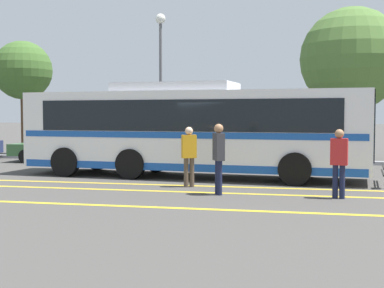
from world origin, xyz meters
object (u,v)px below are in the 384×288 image
Objects in this scene: pedestrian_1 at (189,153)px; pedestrian_2 at (339,159)px; transit_bus at (192,129)px; pedestrian_0 at (219,154)px; tree_0 at (23,71)px; parked_car_1 at (66,147)px; tree_2 at (352,59)px; street_lamp at (161,58)px.

pedestrian_2 is at bearing -41.72° from pedestrian_1.
pedestrian_0 is at bearing 27.88° from transit_bus.
pedestrian_1 is 0.30× the size of tree_0.
parked_car_1 is 9.93m from pedestrian_1.
tree_2 reaches higher than pedestrian_0.
transit_bus is at bearing -126.10° from tree_2.
street_lamp reaches higher than tree_0.
pedestrian_1 is 4.37m from pedestrian_2.
pedestrian_0 is 13.00m from tree_2.
tree_0 reaches higher than pedestrian_1.
street_lamp is at bearing -151.16° from transit_bus.
tree_2 reaches higher than pedestrian_1.
pedestrian_0 is 17.06m from tree_0.
transit_bus is 1.72× the size of tree_2.
street_lamp is 8.90m from tree_2.
street_lamp is (-3.50, 9.59, 3.84)m from pedestrian_1.
street_lamp is at bearing -53.84° from parked_car_1.
transit_bus is 8.38m from street_lamp.
street_lamp is (-7.67, 10.92, 3.84)m from pedestrian_2.
tree_0 is at bearing 113.44° from pedestrian_1.
pedestrian_0 is at bearing -43.36° from tree_0.
transit_bus is 6.44× the size of pedestrian_0.
pedestrian_1 is at bearing 171.41° from pedestrian_2.
tree_0 reaches higher than pedestrian_2.
parked_car_1 is 2.68× the size of pedestrian_1.
street_lamp reaches higher than transit_bus.
parked_car_1 is 2.51× the size of pedestrian_0.
pedestrian_0 is at bearing -74.41° from pedestrian_1.
tree_0 is at bearing 49.53° from parked_car_1.
tree_0 reaches higher than parked_car_1.
street_lamp is at bearing -3.52° from pedestrian_0.
pedestrian_1 is at bearing -117.18° from tree_2.
pedestrian_0 is at bearing -135.36° from parked_car_1.
pedestrian_0 is 1.07× the size of pedestrian_2.
tree_0 is (-12.17, 11.49, 3.31)m from pedestrian_0.
pedestrian_0 is at bearing -109.93° from tree_2.
transit_bus is 6.01m from pedestrian_2.
tree_0 is at bearing -179.11° from tree_2.
parked_car_1 is at bearing 18.78° from pedestrian_0.
tree_0 is at bearing 152.09° from pedestrian_2.
street_lamp is (-4.60, 10.91, 3.76)m from pedestrian_0.
tree_0 is (-15.24, 11.50, 3.39)m from pedestrian_2.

